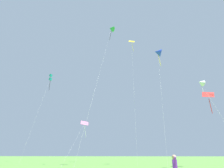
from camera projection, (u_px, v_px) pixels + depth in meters
name	position (u px, v px, depth m)	size (l,w,h in m)	color
kite_red_high	(209.00, 99.00, 30.22)	(2.12, 11.27, 11.38)	red
kite_teal_box	(51.00, 78.00, 54.24)	(0.76, 9.61, 23.11)	teal
kite_blue_delta	(158.00, 52.00, 39.35)	(2.69, 11.42, 22.29)	blue
kite_white_distant	(201.00, 83.00, 28.09)	(2.84, 4.90, 12.09)	white
kite_pink_low	(84.00, 126.00, 35.68)	(1.53, 9.32, 7.72)	pink
kite_green_small	(111.00, 29.00, 38.86)	(3.39, 12.55, 26.29)	green
kite_yellow_diamond	(132.00, 46.00, 49.82)	(1.78, 11.31, 30.41)	yellow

